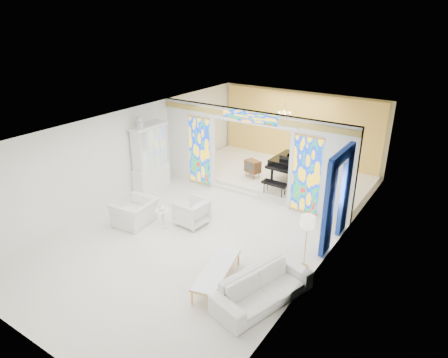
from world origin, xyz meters
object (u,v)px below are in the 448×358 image
Objects in this scene: grand_piano at (299,162)px; tv_console at (253,166)px; armchair_left at (136,212)px; china_cabinet at (150,158)px; coffee_table at (217,270)px; armchair_right at (192,212)px; sofa at (263,288)px.

grand_piano is 4.11× the size of tv_console.
grand_piano is at bearing 145.51° from armchair_left.
armchair_left is at bearing -57.69° from china_cabinet.
china_cabinet is at bearing -154.44° from armchair_left.
armchair_left reaches higher than coffee_table.
armchair_left is at bearing -53.48° from armchair_right.
china_cabinet is at bearing 147.81° from coffee_table.
sofa is at bearing 72.08° from armchair_left.
china_cabinet is 5.93m from coffee_table.
china_cabinet is 1.02× the size of grand_piano.
armchair_left is 1.80× the size of tv_console.
tv_console is (1.28, 4.74, 0.22)m from armchair_left.
coffee_table is at bearing 52.86° from armchair_right.
sofa is at bearing -40.32° from tv_console.
armchair_left is 1.67m from armchair_right.
tv_console is (2.63, 2.61, -0.57)m from china_cabinet.
sofa is (6.17, -3.08, -0.83)m from china_cabinet.
grand_piano is (2.82, 5.37, 0.52)m from armchair_left.
china_cabinet is at bearing -110.55° from armchair_right.
armchair_right is at bearing -70.47° from tv_console.
china_cabinet is 3.75m from tv_console.
china_cabinet is 3.10m from armchair_right.
china_cabinet is at bearing -140.59° from grand_piano.
armchair_left is 0.44× the size of grand_piano.
sofa reaches higher than coffee_table.
china_cabinet is 1.16× the size of sofa.
armchair_right is 4.71m from grand_piano.
china_cabinet is 6.94m from sofa.
sofa is at bearing 64.88° from armchair_right.
coffee_table is (-1.19, -0.05, 0.04)m from sofa.
coffee_table is at bearing 67.81° from armchair_left.
grand_piano reaches higher than tv_console.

